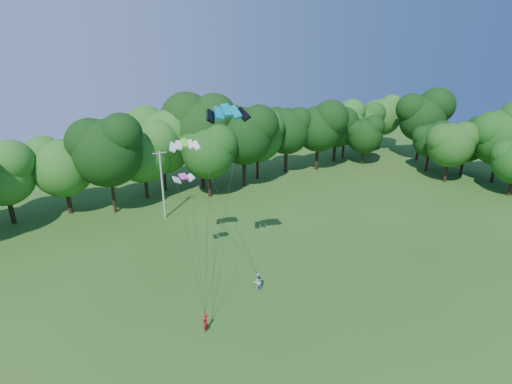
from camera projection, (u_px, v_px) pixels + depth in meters
ground at (348, 373)px, 26.44m from camera, size 160.00×160.00×0.00m
utility_pole at (162, 185)px, 47.59m from camera, size 1.70×0.21×8.48m
kite_flyer_left at (205, 322)px, 29.94m from camera, size 0.68×0.65×1.57m
kite_flyer_right at (258, 281)px, 34.87m from camera, size 0.92×0.78×1.68m
kite_teal at (227, 110)px, 30.53m from camera, size 3.43×2.00×0.84m
kite_green at (184, 143)px, 35.11m from camera, size 2.77×1.74×0.63m
kite_pink at (183, 176)px, 34.13m from camera, size 1.83×0.93×0.32m
tree_back_center at (200, 122)px, 55.65m from camera, size 10.75×10.75×15.64m
tree_back_east at (346, 119)px, 71.13m from camera, size 7.94×7.94×11.55m
tree_flank_east at (452, 140)px, 59.05m from camera, size 7.24×7.24×10.53m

